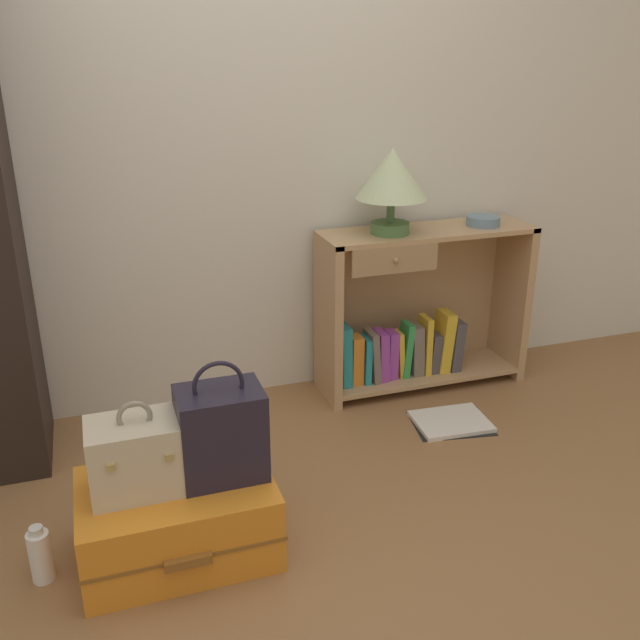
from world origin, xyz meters
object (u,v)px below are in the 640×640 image
train_case (139,455)px  handbag (221,432)px  table_lamp (392,177)px  suitcase_large (178,519)px  bottle (40,555)px  open_book_on_floor (451,422)px  bookshelf (415,315)px  bowl (483,221)px

train_case → handbag: bearing=-0.9°
table_lamp → suitcase_large: size_ratio=0.60×
table_lamp → bottle: (-1.51, -0.85, -0.92)m
suitcase_large → open_book_on_floor: bearing=20.3°
table_lamp → train_case: 1.59m
bookshelf → train_case: bookshelf is taller
open_book_on_floor → bottle: bearing=-164.9°
bowl → train_case: bowl is taller
bookshelf → handbag: (-1.10, -0.87, 0.06)m
bookshelf → suitcase_large: 1.55m
bowl → handbag: 1.68m
train_case → bottle: bearing=-179.4°
bowl → suitcase_large: 1.90m
train_case → suitcase_large: bearing=-7.2°
handbag → train_case: bearing=179.1°
suitcase_large → train_case: bearing=172.8°
bowl → suitcase_large: bearing=-151.2°
table_lamp → bowl: bearing=0.1°
suitcase_large → open_book_on_floor: 1.32m
handbag → suitcase_large: bearing=-176.9°
train_case → open_book_on_floor: size_ratio=0.82×
bowl → open_book_on_floor: bearing=-128.9°
bowl → train_case: size_ratio=0.51×
suitcase_large → handbag: size_ratio=1.54×
bottle → open_book_on_floor: size_ratio=0.52×
suitcase_large → bottle: 0.42m
train_case → bottle: train_case is taller
bookshelf → open_book_on_floor: bookshelf is taller
train_case → bowl: bearing=27.0°
bookshelf → handbag: bookshelf is taller
suitcase_large → train_case: 0.27m
bottle → suitcase_large: bearing=-1.3°
handbag → open_book_on_floor: size_ratio=1.08×
train_case → handbag: size_ratio=0.76×
bowl → train_case: (-1.66, -0.84, -0.41)m
open_book_on_floor → bookshelf: bearing=87.8°
bookshelf → bowl: bowl is taller
suitcase_large → open_book_on_floor: (1.24, 0.46, -0.12)m
train_case → handbag: 0.26m
handbag → bottle: size_ratio=2.06×
bowl → bottle: (-1.98, -0.85, -0.70)m
bookshelf → train_case: size_ratio=3.27×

